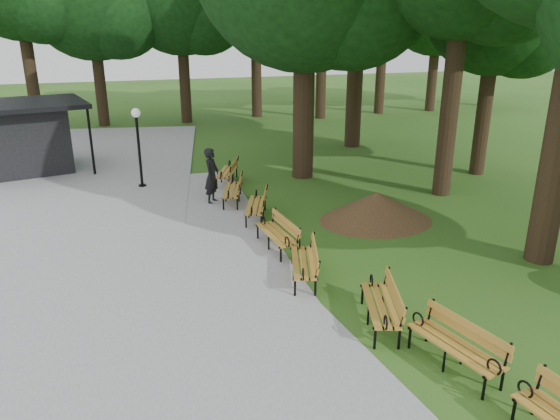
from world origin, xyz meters
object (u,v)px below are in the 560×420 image
object	(u,v)px
bench_5	(256,206)
bench_7	(227,172)
bench_6	(232,190)
bench_2	(380,305)
dirt_mound	(376,206)
bench_4	(276,234)
person	(212,176)
lamp_post	(137,131)
kiosk	(20,137)
bench_3	(303,263)
lawn_tree_5	(498,3)
bench_1	(455,346)

from	to	relation	value
bench_5	bench_7	xyz separation A→B (m)	(-0.03, 4.01, 0.00)
bench_6	bench_7	xyz separation A→B (m)	(0.31, 2.26, 0.00)
bench_2	dirt_mound	bearing A→B (deg)	171.37
bench_4	person	bearing A→B (deg)	-173.67
bench_6	lamp_post	bearing A→B (deg)	-117.83
bench_6	dirt_mound	bearing A→B (deg)	68.77
bench_2	bench_5	distance (m)	6.56
kiosk	bench_3	bearing A→B (deg)	-71.35
kiosk	lamp_post	bearing A→B (deg)	-52.19
lawn_tree_5	bench_3	bearing A→B (deg)	-145.63
bench_4	bench_7	bearing A→B (deg)	174.42
lamp_post	bench_7	xyz separation A→B (m)	(3.05, -0.46, -1.64)
dirt_mound	bench_7	xyz separation A→B (m)	(-3.46, 5.21, -0.01)
bench_2	bench_6	world-z (taller)	same
bench_4	bench_6	bearing A→B (deg)	178.42
person	bench_3	bearing A→B (deg)	-140.23
person	kiosk	world-z (taller)	kiosk
lamp_post	bench_3	size ratio (longest dim) A/B	1.51
kiosk	lawn_tree_5	bearing A→B (deg)	-30.69
bench_7	kiosk	bearing A→B (deg)	-96.11
person	bench_1	world-z (taller)	person
bench_4	lawn_tree_5	distance (m)	12.43
bench_1	bench_6	size ratio (longest dim) A/B	1.00
bench_5	lamp_post	bearing A→B (deg)	-125.62
bench_7	bench_6	bearing A→B (deg)	14.99
lamp_post	bench_6	size ratio (longest dim) A/B	1.51
bench_2	bench_4	xyz separation A→B (m)	(-0.84, 4.12, 0.00)
lamp_post	bench_7	bearing A→B (deg)	-8.55
bench_3	bench_5	bearing A→B (deg)	-163.21
bench_1	bench_7	bearing A→B (deg)	173.06
bench_5	lawn_tree_5	bearing A→B (deg)	123.80
bench_2	bench_6	distance (m)	8.34
bench_3	bench_6	xyz separation A→B (m)	(-0.33, 6.00, 0.00)
bench_5	lawn_tree_5	distance (m)	11.64
person	bench_5	distance (m)	2.22
lamp_post	bench_7	distance (m)	3.50
bench_5	bench_7	distance (m)	4.01
person	lamp_post	xyz separation A→B (m)	(-2.12, 2.53, 1.16)
person	bench_4	size ratio (longest dim) A/B	0.97
bench_4	bench_5	size ratio (longest dim) A/B	1.00
kiosk	dirt_mound	xyz separation A→B (m)	(10.88, -9.30, -0.95)
bench_3	bench_5	size ratio (longest dim) A/B	1.00
bench_3	bench_4	size ratio (longest dim) A/B	1.00
bench_3	bench_2	bearing A→B (deg)	35.64
lawn_tree_5	bench_1	bearing A→B (deg)	-128.56
bench_5	lawn_tree_5	xyz separation A→B (m)	(9.74, 2.43, 5.88)
bench_2	bench_7	world-z (taller)	same
bench_4	dirt_mound	bearing A→B (deg)	103.66
kiosk	dirt_mound	size ratio (longest dim) A/B	1.53
lawn_tree_5	lamp_post	bearing A→B (deg)	170.95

